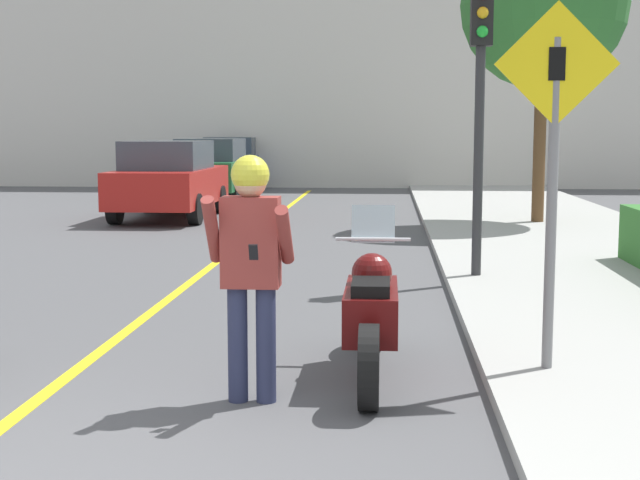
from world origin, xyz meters
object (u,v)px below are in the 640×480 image
object	(u,v)px
crossing_sign	(554,151)
person_biker	(251,252)
motorcycle	(371,314)
parked_car_blue	(234,162)
parked_car_green	(212,169)
parked_car_red	(169,179)
traffic_light	(480,73)
street_tree	(544,6)

from	to	relation	value
crossing_sign	person_biker	bearing A→B (deg)	-162.62
motorcycle	parked_car_blue	xyz separation A→B (m)	(-5.06, 23.11, 0.36)
crossing_sign	parked_car_green	world-z (taller)	crossing_sign
parked_car_blue	person_biker	bearing A→B (deg)	-79.91
parked_car_green	parked_car_red	bearing A→B (deg)	-88.57
crossing_sign	parked_car_green	distance (m)	18.65
parked_car_red	parked_car_green	xyz separation A→B (m)	(-0.14, 5.41, 0.00)
traffic_light	parked_car_blue	distance (m)	19.89
traffic_light	parked_car_blue	xyz separation A→B (m)	(-6.30, 18.78, -1.74)
traffic_light	parked_car_red	world-z (taller)	traffic_light
crossing_sign	parked_car_red	xyz separation A→B (m)	(-5.92, 12.20, -0.89)
parked_car_red	parked_car_blue	size ratio (longest dim) A/B	1.00
motorcycle	parked_car_red	xyz separation A→B (m)	(-4.58, 12.16, 0.36)
motorcycle	street_tree	distance (m)	12.11
parked_car_green	motorcycle	bearing A→B (deg)	-74.98
traffic_light	parked_car_red	bearing A→B (deg)	126.57
parked_car_green	traffic_light	bearing A→B (deg)	-65.82
crossing_sign	parked_car_blue	size ratio (longest dim) A/B	0.65
motorcycle	parked_car_red	world-z (taller)	parked_car_red
person_biker	parked_car_red	world-z (taller)	person_biker
motorcycle	parked_car_green	distance (m)	18.20
person_biker	traffic_light	bearing A→B (deg)	67.85
motorcycle	crossing_sign	xyz separation A→B (m)	(1.34, -0.04, 1.25)
motorcycle	parked_car_red	distance (m)	13.00
person_biker	street_tree	distance (m)	12.84
traffic_light	parked_car_blue	world-z (taller)	traffic_light
person_biker	parked_car_green	distance (m)	18.70
person_biker	street_tree	world-z (taller)	street_tree
parked_car_red	traffic_light	bearing A→B (deg)	-53.43
parked_car_red	parked_car_blue	xyz separation A→B (m)	(-0.48, 10.95, 0.00)
motorcycle	traffic_light	distance (m)	4.97
traffic_light	parked_car_red	xyz separation A→B (m)	(-5.81, 7.83, -1.74)
parked_car_blue	parked_car_green	bearing A→B (deg)	-86.39
crossing_sign	parked_car_red	size ratio (longest dim) A/B	0.65
motorcycle	street_tree	bearing A→B (deg)	74.42
street_tree	parked_car_green	size ratio (longest dim) A/B	1.38
street_tree	parked_car_blue	size ratio (longest dim) A/B	1.38
street_tree	parked_car_red	distance (m)	8.47
person_biker	street_tree	size ratio (longest dim) A/B	0.30
motorcycle	person_biker	size ratio (longest dim) A/B	1.30
motorcycle	parked_car_green	world-z (taller)	parked_car_green
parked_car_red	parked_car_blue	distance (m)	10.96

